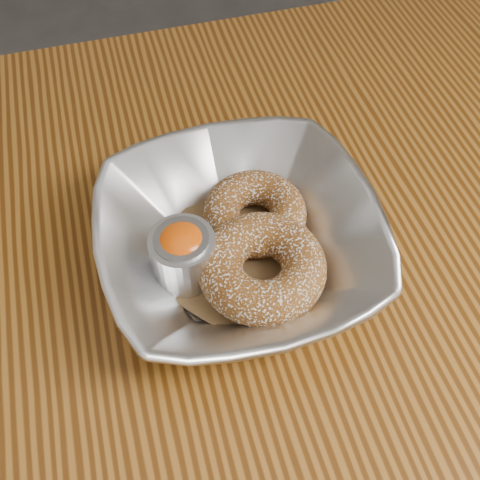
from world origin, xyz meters
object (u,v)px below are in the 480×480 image
object	(u,v)px
table	(280,326)
donut_front	(262,267)
ramekin	(183,254)
donut_back	(255,213)
serving_bowl	(240,240)

from	to	relation	value
table	donut_front	bearing A→B (deg)	-170.92
table	ramekin	world-z (taller)	ramekin
table	ramekin	distance (m)	0.16
donut_back	ramekin	xyz separation A→B (m)	(-0.07, -0.03, 0.01)
serving_bowl	donut_front	xyz separation A→B (m)	(0.01, -0.03, -0.00)
table	serving_bowl	xyz separation A→B (m)	(-0.04, 0.03, 0.13)
ramekin	donut_front	bearing A→B (deg)	-23.12
donut_front	ramekin	bearing A→B (deg)	156.88
donut_front	table	bearing A→B (deg)	9.08
ramekin	table	bearing A→B (deg)	-14.33
table	donut_front	distance (m)	0.13
donut_back	ramekin	size ratio (longest dim) A/B	1.67
donut_back	donut_front	size ratio (longest dim) A/B	0.86
donut_back	serving_bowl	bearing A→B (deg)	-127.94
table	ramekin	bearing A→B (deg)	165.67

